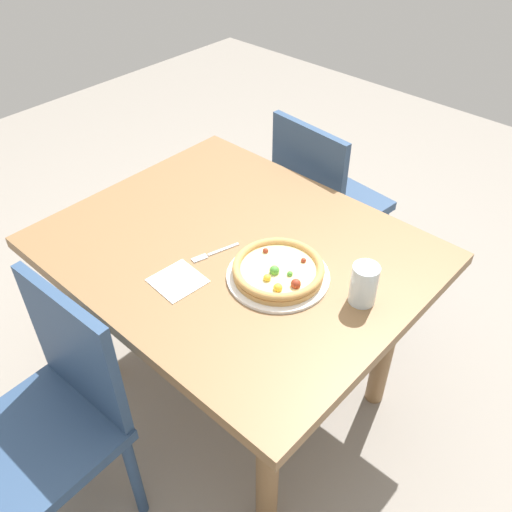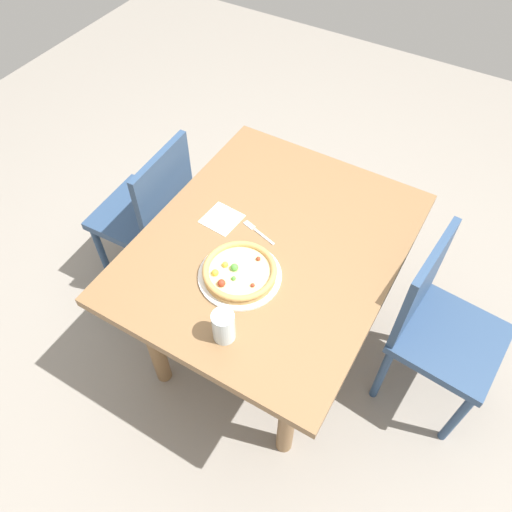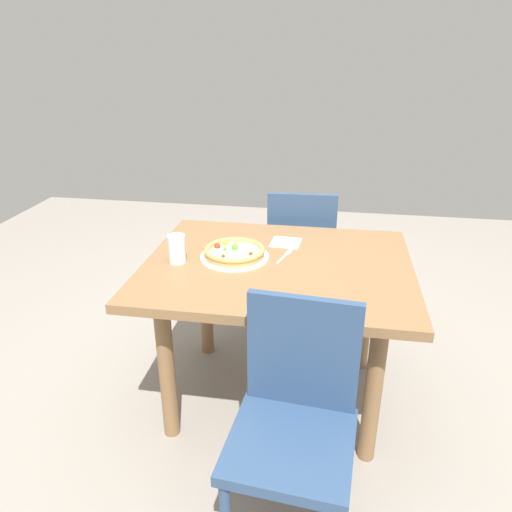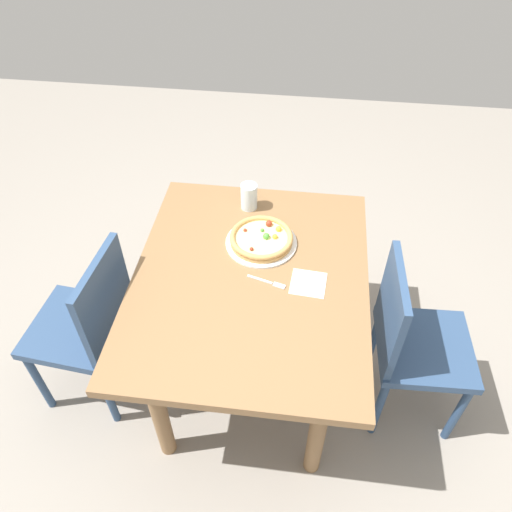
{
  "view_description": "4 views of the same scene",
  "coord_description": "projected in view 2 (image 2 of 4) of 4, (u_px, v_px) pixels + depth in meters",
  "views": [
    {
      "loc": [
        -0.97,
        0.97,
        1.84
      ],
      "look_at": [
        -0.1,
        0.01,
        0.76
      ],
      "focal_mm": 38.37,
      "sensor_mm": 36.0,
      "label": 1
    },
    {
      "loc": [
        -1.12,
        -0.58,
        2.23
      ],
      "look_at": [
        -0.1,
        0.01,
        0.76
      ],
      "focal_mm": 34.98,
      "sensor_mm": 36.0,
      "label": 2
    },
    {
      "loc": [
        0.22,
        -1.93,
        1.62
      ],
      "look_at": [
        -0.1,
        0.01,
        0.76
      ],
      "focal_mm": 33.72,
      "sensor_mm": 36.0,
      "label": 3
    },
    {
      "loc": [
        1.36,
        0.19,
        2.24
      ],
      "look_at": [
        -0.1,
        0.01,
        0.76
      ],
      "focal_mm": 34.88,
      "sensor_mm": 36.0,
      "label": 4
    }
  ],
  "objects": [
    {
      "name": "fork",
      "position": [
        257.0,
        231.0,
        1.99
      ],
      "size": [
        0.06,
        0.16,
        0.0
      ],
      "rotation": [
        0.0,
        0.0,
        1.29
      ],
      "color": "silver",
      "rests_on": "dining_table"
    },
    {
      "name": "chair_far",
      "position": [
        150.0,
        213.0,
        2.4
      ],
      "size": [
        0.42,
        0.42,
        0.89
      ],
      "rotation": [
        0.0,
        0.0,
        0.04
      ],
      "color": "navy",
      "rests_on": "ground"
    },
    {
      "name": "ground_plane",
      "position": [
        268.0,
        337.0,
        2.53
      ],
      "size": [
        6.0,
        6.0,
        0.0
      ],
      "primitive_type": "plane",
      "color": "gray"
    },
    {
      "name": "pizza",
      "position": [
        239.0,
        271.0,
        1.83
      ],
      "size": [
        0.28,
        0.28,
        0.05
      ],
      "color": "tan",
      "rests_on": "plate"
    },
    {
      "name": "drinking_glass",
      "position": [
        224.0,
        326.0,
        1.65
      ],
      "size": [
        0.08,
        0.08,
        0.13
      ],
      "primitive_type": "cylinder",
      "color": "silver",
      "rests_on": "dining_table"
    },
    {
      "name": "dining_table",
      "position": [
        271.0,
        260.0,
        2.04
      ],
      "size": [
        1.18,
        0.96,
        0.74
      ],
      "color": "olive",
      "rests_on": "ground"
    },
    {
      "name": "plate",
      "position": [
        240.0,
        275.0,
        1.85
      ],
      "size": [
        0.31,
        0.31,
        0.01
      ],
      "primitive_type": "cylinder",
      "color": "white",
      "rests_on": "dining_table"
    },
    {
      "name": "chair_near",
      "position": [
        438.0,
        326.0,
        2.0
      ],
      "size": [
        0.44,
        0.44,
        0.89
      ],
      "rotation": [
        0.0,
        0.0,
        3.05
      ],
      "color": "navy",
      "rests_on": "ground"
    },
    {
      "name": "napkin",
      "position": [
        222.0,
        219.0,
        2.03
      ],
      "size": [
        0.15,
        0.15,
        0.0
      ],
      "primitive_type": "cube",
      "rotation": [
        0.0,
        0.0,
        -0.08
      ],
      "color": "white",
      "rests_on": "dining_table"
    }
  ]
}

